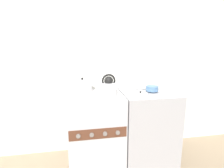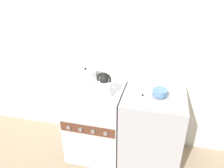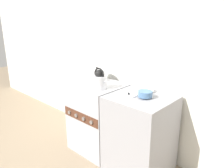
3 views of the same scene
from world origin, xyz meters
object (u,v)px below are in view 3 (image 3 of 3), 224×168
object	(u,v)px
enamel_bowl	(145,94)
loose_pot_lid	(129,95)
small_ceramic_bowl	(148,90)
stove	(98,117)
kettle	(99,81)
cooking_pot	(97,75)

from	to	relation	value
enamel_bowl	loose_pot_lid	bearing A→B (deg)	-160.71
enamel_bowl	small_ceramic_bowl	bearing A→B (deg)	114.29
small_ceramic_bowl	loose_pot_lid	bearing A→B (deg)	-109.66
stove	kettle	xyz separation A→B (m)	(0.14, -0.10, 0.53)
small_ceramic_bowl	loose_pot_lid	size ratio (longest dim) A/B	0.77
stove	loose_pot_lid	xyz separation A→B (m)	(0.52, -0.04, 0.44)
cooking_pot	stove	bearing A→B (deg)	-42.36
small_ceramic_bowl	stove	bearing A→B (deg)	-162.11
small_ceramic_bowl	enamel_bowl	bearing A→B (deg)	-65.71
kettle	cooking_pot	size ratio (longest dim) A/B	1.06
kettle	small_ceramic_bowl	size ratio (longest dim) A/B	1.89
kettle	loose_pot_lid	xyz separation A→B (m)	(0.38, 0.06, -0.10)
cooking_pot	loose_pot_lid	world-z (taller)	cooking_pot
kettle	loose_pot_lid	world-z (taller)	kettle
cooking_pot	loose_pot_lid	distance (m)	0.68
kettle	cooking_pot	world-z (taller)	kettle
enamel_bowl	loose_pot_lid	xyz separation A→B (m)	(-0.17, -0.06, -0.03)
cooking_pot	loose_pot_lid	xyz separation A→B (m)	(0.65, -0.17, -0.07)
stove	kettle	world-z (taller)	kettle
kettle	small_ceramic_bowl	bearing A→B (deg)	32.53
kettle	small_ceramic_bowl	xyz separation A→B (m)	(0.46, 0.30, -0.08)
cooking_pot	small_ceramic_bowl	size ratio (longest dim) A/B	1.78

